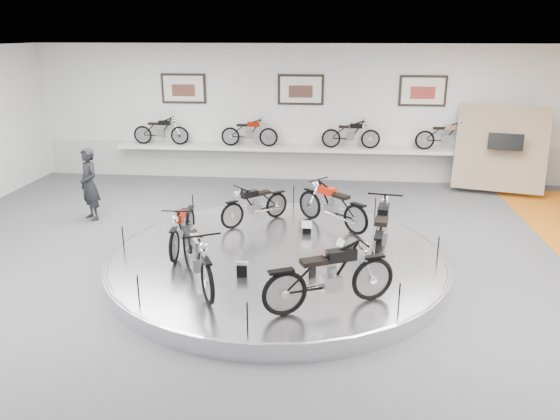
# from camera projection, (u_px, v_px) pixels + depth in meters

# --- Properties ---
(floor) EXTENTS (16.00, 16.00, 0.00)m
(floor) POSITION_uv_depth(u_px,v_px,m) (276.00, 275.00, 10.18)
(floor) COLOR #4C4C4E
(floor) RESTS_ON ground
(ceiling) EXTENTS (16.00, 16.00, 0.00)m
(ceiling) POSITION_uv_depth(u_px,v_px,m) (275.00, 52.00, 8.93)
(ceiling) COLOR white
(ceiling) RESTS_ON wall_back
(wall_back) EXTENTS (16.00, 0.00, 16.00)m
(wall_back) POSITION_uv_depth(u_px,v_px,m) (301.00, 114.00, 16.17)
(wall_back) COLOR white
(wall_back) RESTS_ON floor
(dado_band) EXTENTS (15.68, 0.04, 1.10)m
(dado_band) POSITION_uv_depth(u_px,v_px,m) (300.00, 161.00, 16.61)
(dado_band) COLOR #BCBCBA
(dado_band) RESTS_ON floor
(display_platform) EXTENTS (6.40, 6.40, 0.30)m
(display_platform) POSITION_uv_depth(u_px,v_px,m) (277.00, 261.00, 10.42)
(display_platform) COLOR silver
(display_platform) RESTS_ON floor
(platform_rim) EXTENTS (6.40, 6.40, 0.10)m
(platform_rim) POSITION_uv_depth(u_px,v_px,m) (277.00, 255.00, 10.38)
(platform_rim) COLOR #B2B2BA
(platform_rim) RESTS_ON display_platform
(shelf) EXTENTS (11.00, 0.55, 0.10)m
(shelf) POSITION_uv_depth(u_px,v_px,m) (300.00, 149.00, 16.20)
(shelf) COLOR silver
(shelf) RESTS_ON wall_back
(poster_left) EXTENTS (1.35, 0.06, 0.88)m
(poster_left) POSITION_uv_depth(u_px,v_px,m) (184.00, 89.00, 16.25)
(poster_left) COLOR silver
(poster_left) RESTS_ON wall_back
(poster_center) EXTENTS (1.35, 0.06, 0.88)m
(poster_center) POSITION_uv_depth(u_px,v_px,m) (301.00, 90.00, 15.92)
(poster_center) COLOR silver
(poster_center) RESTS_ON wall_back
(poster_right) EXTENTS (1.35, 0.06, 0.88)m
(poster_right) POSITION_uv_depth(u_px,v_px,m) (423.00, 91.00, 15.59)
(poster_right) COLOR silver
(poster_right) RESTS_ON wall_back
(display_panel) EXTENTS (2.56, 1.52, 2.30)m
(display_panel) POSITION_uv_depth(u_px,v_px,m) (501.00, 148.00, 15.03)
(display_panel) COLOR #9D7F65
(display_panel) RESTS_ON floor
(shelf_bike_a) EXTENTS (1.22, 0.43, 0.73)m
(shelf_bike_a) POSITION_uv_depth(u_px,v_px,m) (161.00, 132.00, 16.47)
(shelf_bike_a) COLOR black
(shelf_bike_a) RESTS_ON shelf
(shelf_bike_b) EXTENTS (1.22, 0.43, 0.73)m
(shelf_bike_b) POSITION_uv_depth(u_px,v_px,m) (249.00, 134.00, 16.21)
(shelf_bike_b) COLOR #831002
(shelf_bike_b) RESTS_ON shelf
(shelf_bike_c) EXTENTS (1.22, 0.43, 0.73)m
(shelf_bike_c) POSITION_uv_depth(u_px,v_px,m) (351.00, 136.00, 15.93)
(shelf_bike_c) COLOR black
(shelf_bike_c) RESTS_ON shelf
(shelf_bike_d) EXTENTS (1.22, 0.43, 0.73)m
(shelf_bike_d) POSITION_uv_depth(u_px,v_px,m) (445.00, 138.00, 15.68)
(shelf_bike_d) COLOR #A2A1A6
(shelf_bike_d) RESTS_ON shelf
(bike_a) EXTENTS (1.64, 1.57, 0.99)m
(bike_a) POSITION_uv_depth(u_px,v_px,m) (332.00, 204.00, 11.67)
(bike_a) COLOR red
(bike_a) RESTS_ON display_platform
(bike_b) EXTENTS (1.45, 1.42, 0.88)m
(bike_b) POSITION_uv_depth(u_px,v_px,m) (255.00, 204.00, 11.89)
(bike_b) COLOR black
(bike_b) RESTS_ON display_platform
(bike_c) EXTENTS (0.59, 1.58, 0.92)m
(bike_c) POSITION_uv_depth(u_px,v_px,m) (182.00, 227.00, 10.44)
(bike_c) COLOR #831002
(bike_c) RESTS_ON display_platform
(bike_d) EXTENTS (1.36, 1.88, 1.05)m
(bike_d) POSITION_uv_depth(u_px,v_px,m) (197.00, 255.00, 8.93)
(bike_d) COLOR #A2A1A6
(bike_d) RESTS_ON display_platform
(bike_e) EXTENTS (1.94, 1.37, 1.08)m
(bike_e) POSITION_uv_depth(u_px,v_px,m) (330.00, 275.00, 8.18)
(bike_e) COLOR black
(bike_e) RESTS_ON display_platform
(bike_f) EXTENTS (0.96, 2.00, 1.13)m
(bike_f) POSITION_uv_depth(u_px,v_px,m) (382.00, 230.00, 9.96)
(bike_f) COLOR black
(bike_f) RESTS_ON display_platform
(visitor) EXTENTS (0.75, 0.73, 1.73)m
(visitor) POSITION_uv_depth(u_px,v_px,m) (89.00, 184.00, 12.93)
(visitor) COLOR black
(visitor) RESTS_ON floor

